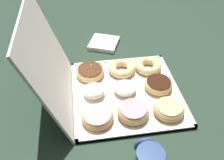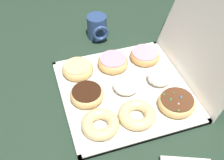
% 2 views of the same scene
% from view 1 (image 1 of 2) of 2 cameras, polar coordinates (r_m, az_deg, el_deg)
% --- Properties ---
extents(ground_plane, '(3.00, 3.00, 0.00)m').
position_cam_1_polar(ground_plane, '(1.00, 3.25, -3.10)').
color(ground_plane, '#233828').
extents(donut_box, '(0.42, 0.42, 0.01)m').
position_cam_1_polar(donut_box, '(0.99, 3.26, -2.88)').
color(donut_box, silver).
rests_on(donut_box, ground).
extents(box_lid_open, '(0.42, 0.12, 0.37)m').
position_cam_1_polar(box_lid_open, '(0.87, -14.18, 3.83)').
color(box_lid_open, silver).
rests_on(box_lid_open, ground).
extents(glazed_ring_donut_0, '(0.11, 0.11, 0.04)m').
position_cam_1_polar(glazed_ring_donut_0, '(0.92, 13.03, -6.58)').
color(glazed_ring_donut_0, '#E5B770').
rests_on(glazed_ring_donut_0, donut_box).
extents(chocolate_frosted_donut_1, '(0.11, 0.11, 0.04)m').
position_cam_1_polar(chocolate_frosted_donut_1, '(1.01, 10.63, -0.90)').
color(chocolate_frosted_donut_1, '#E5B770').
rests_on(chocolate_frosted_donut_1, donut_box).
extents(cruller_donut_2, '(0.12, 0.12, 0.04)m').
position_cam_1_polar(cruller_donut_2, '(1.10, 8.36, 3.28)').
color(cruller_donut_2, '#EACC8C').
rests_on(cruller_donut_2, donut_box).
extents(pink_frosted_donut_3, '(0.11, 0.11, 0.04)m').
position_cam_1_polar(pink_frosted_donut_3, '(0.89, 5.20, -7.28)').
color(pink_frosted_donut_3, tan).
rests_on(pink_frosted_donut_3, donut_box).
extents(powdered_filled_donut_4, '(0.09, 0.09, 0.04)m').
position_cam_1_polar(powdered_filled_donut_4, '(0.97, 3.02, -1.88)').
color(powdered_filled_donut_4, white).
rests_on(powdered_filled_donut_4, donut_box).
extents(cruller_donut_5, '(0.12, 0.12, 0.04)m').
position_cam_1_polar(cruller_donut_5, '(1.07, 2.28, 2.73)').
color(cruller_donut_5, '#EACC8C').
rests_on(cruller_donut_5, donut_box).
extents(pink_frosted_donut_6, '(0.11, 0.11, 0.04)m').
position_cam_1_polar(pink_frosted_donut_6, '(0.88, -3.37, -8.55)').
color(pink_frosted_donut_6, tan).
rests_on(pink_frosted_donut_6, donut_box).
extents(powdered_filled_donut_7, '(0.08, 0.08, 0.05)m').
position_cam_1_polar(powdered_filled_donut_7, '(0.96, -4.21, -2.58)').
color(powdered_filled_donut_7, white).
rests_on(powdered_filled_donut_7, donut_box).
extents(sprinkle_donut_8, '(0.12, 0.12, 0.04)m').
position_cam_1_polar(sprinkle_donut_8, '(1.05, -5.07, 1.90)').
color(sprinkle_donut_8, '#E5B770').
rests_on(sprinkle_donut_8, donut_box).
extents(napkin_stack, '(0.18, 0.18, 0.02)m').
position_cam_1_polar(napkin_stack, '(1.27, -1.88, 8.52)').
color(napkin_stack, white).
rests_on(napkin_stack, ground).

